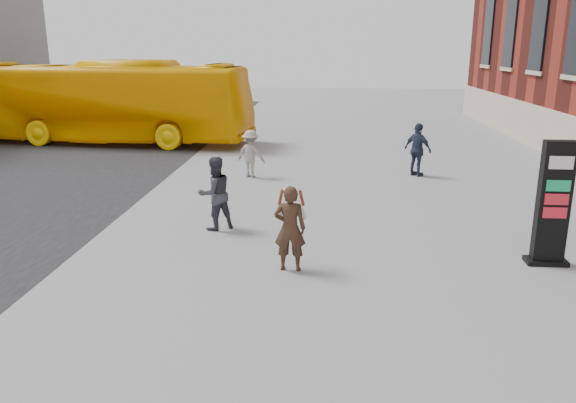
# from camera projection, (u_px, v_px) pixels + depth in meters

# --- Properties ---
(ground) EXTENTS (100.00, 100.00, 0.00)m
(ground) POSITION_uv_depth(u_px,v_px,m) (305.00, 277.00, 10.82)
(ground) COLOR #9E9EA3
(info_pylon) EXTENTS (0.82, 0.42, 2.54)m
(info_pylon) POSITION_uv_depth(u_px,v_px,m) (553.00, 204.00, 11.16)
(info_pylon) COLOR black
(info_pylon) RESTS_ON ground
(woman) EXTENTS (0.65, 0.60, 1.72)m
(woman) POSITION_uv_depth(u_px,v_px,m) (290.00, 227.00, 10.97)
(woman) COLOR #382718
(woman) RESTS_ON ground
(bus) EXTENTS (13.52, 4.48, 3.70)m
(bus) POSITION_uv_depth(u_px,v_px,m) (105.00, 102.00, 25.39)
(bus) COLOR #FFB901
(bus) RESTS_ON road
(pedestrian_a) EXTENTS (1.10, 1.06, 1.79)m
(pedestrian_a) POSITION_uv_depth(u_px,v_px,m) (215.00, 193.00, 13.44)
(pedestrian_a) COLOR #32343C
(pedestrian_a) RESTS_ON ground
(pedestrian_b) EXTENTS (1.18, 0.94, 1.59)m
(pedestrian_b) POSITION_uv_depth(u_px,v_px,m) (251.00, 154.00, 18.87)
(pedestrian_b) COLOR gray
(pedestrian_b) RESTS_ON ground
(pedestrian_c) EXTENTS (1.06, 1.06, 1.81)m
(pedestrian_c) POSITION_uv_depth(u_px,v_px,m) (418.00, 150.00, 19.00)
(pedestrian_c) COLOR #283146
(pedestrian_c) RESTS_ON ground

